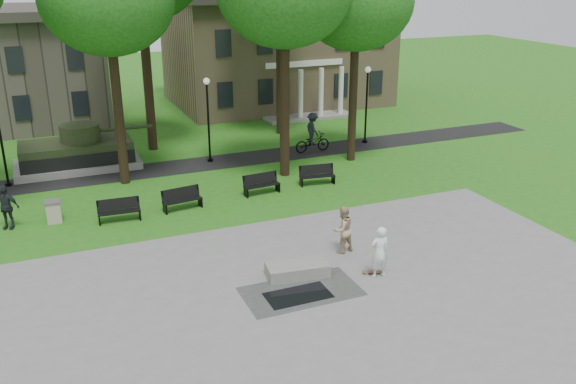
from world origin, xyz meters
The scene contains 21 objects.
ground centered at (0.00, 0.00, 0.00)m, with size 120.00×120.00×0.00m, color #236116.
plaza centered at (0.00, -5.00, 0.01)m, with size 22.00×16.00×0.02m, color gray.
footpath centered at (0.00, 12.00, 0.01)m, with size 44.00×2.60×0.01m, color black.
building_right centered at (10.00, 26.00, 4.34)m, with size 17.00×12.00×8.60m.
tree_3 centered at (8.00, 9.50, 8.60)m, with size 6.00×6.00×11.19m.
lamp_left centered at (-10.00, 12.30, 2.79)m, with size 0.36×0.36×4.73m.
lamp_mid centered at (0.50, 12.30, 2.79)m, with size 0.36×0.36×4.73m.
lamp_right centered at (10.50, 12.30, 2.79)m, with size 0.36×0.36×4.73m.
tank_monument centered at (-6.46, 14.00, 0.86)m, with size 7.45×3.40×2.40m.
puddle centered at (-0.92, -3.33, 0.02)m, with size 2.20×1.20×0.00m, color black.
concrete_block centered at (-0.37, -2.02, 0.24)m, with size 2.20×1.00×0.45m, color gray.
skateboard centered at (2.21, -2.95, 0.06)m, with size 0.78×0.20×0.07m, color brown.
skateboarder centered at (2.25, -3.22, 0.99)m, with size 0.70×0.46×1.93m, color white.
friend_watching centered at (1.99, -0.93, 0.96)m, with size 0.92×0.71×1.89m, color tan.
pedestrian_walker centered at (-9.93, 6.57, 0.95)m, with size 1.12×0.46×1.90m, color black.
cyclist centered at (6.64, 11.80, 0.96)m, with size 2.19×1.25×2.35m.
park_bench_0 centered at (-5.50, 5.55, 0.52)m, with size 1.82×0.63×1.00m.
park_bench_1 centered at (-2.65, 5.84, 0.52)m, with size 1.85×0.77×1.00m.
park_bench_2 centered at (1.37, 6.33, 0.52)m, with size 1.83×0.68×1.00m.
park_bench_3 centered at (4.42, 6.52, 0.52)m, with size 1.84×0.76×1.00m.
trash_bin centered at (-8.10, 6.54, 0.49)m, with size 0.69×0.69×0.96m.
Camera 1 is at (-8.20, -19.76, 10.46)m, focal length 38.00 mm.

